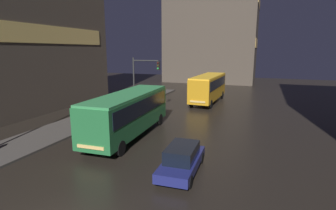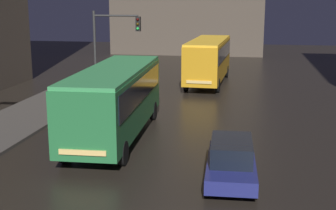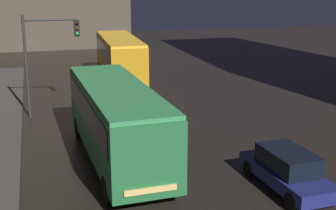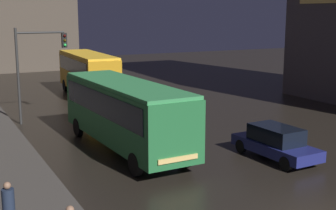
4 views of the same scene
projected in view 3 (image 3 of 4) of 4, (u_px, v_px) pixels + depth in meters
name	position (u px, v px, depth m)	size (l,w,h in m)	color
bus_near	(117.00, 116.00, 19.81)	(3.01, 10.26, 3.37)	#236B38
bus_far	(120.00, 55.00, 34.87)	(2.89, 9.67, 3.45)	orange
car_taxi	(287.00, 170.00, 17.55)	(1.92, 4.52, 1.53)	navy
traffic_light_main	(45.00, 48.00, 25.99)	(3.10, 0.35, 5.78)	#2D2D2D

